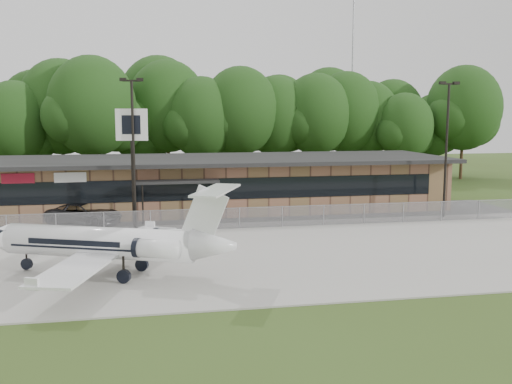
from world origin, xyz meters
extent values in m
plane|color=#354619|center=(0.00, 0.00, 0.00)|extent=(160.00, 160.00, 0.00)
cube|color=#9E9B93|center=(0.00, 8.00, 0.04)|extent=(64.00, 18.00, 0.08)
cube|color=#383835|center=(0.00, 19.50, 0.03)|extent=(50.00, 9.00, 0.06)
cube|color=#8D5D46|center=(0.00, 24.00, 2.00)|extent=(40.00, 10.00, 4.00)
cube|color=black|center=(0.00, 18.98, 2.30)|extent=(36.00, 0.08, 1.60)
cube|color=black|center=(0.00, 23.50, 4.15)|extent=(41.00, 11.50, 0.30)
cube|color=black|center=(-2.00, 18.40, 3.00)|extent=(6.00, 1.60, 0.20)
cube|color=maroon|center=(-13.00, 18.95, 3.40)|extent=(2.20, 0.06, 0.70)
cube|color=silver|center=(-9.50, 18.95, 3.40)|extent=(2.20, 0.06, 0.70)
cube|color=gray|center=(0.00, 15.00, 0.75)|extent=(46.00, 0.03, 1.50)
cube|color=gray|center=(0.00, 15.00, 1.50)|extent=(46.00, 0.04, 0.04)
cylinder|color=gray|center=(22.00, 48.00, 12.50)|extent=(0.20, 0.20, 25.00)
cylinder|color=black|center=(-5.00, 16.50, 5.00)|extent=(0.18, 0.18, 10.00)
cube|color=black|center=(-5.00, 16.50, 10.05)|extent=(1.20, 0.12, 0.12)
cube|color=black|center=(-5.55, 16.50, 10.12)|extent=(0.45, 0.30, 0.22)
cube|color=black|center=(-4.45, 16.50, 10.12)|extent=(0.45, 0.30, 0.22)
cylinder|color=black|center=(18.00, 16.50, 5.00)|extent=(0.18, 0.18, 10.00)
cube|color=black|center=(18.00, 16.50, 10.05)|extent=(1.20, 0.12, 0.12)
cube|color=black|center=(17.45, 16.50, 10.12)|extent=(0.45, 0.30, 0.22)
cube|color=black|center=(18.55, 16.50, 10.12)|extent=(0.45, 0.30, 0.22)
cylinder|color=white|center=(-6.47, 5.01, 1.62)|extent=(9.37, 5.05, 1.52)
cone|color=white|center=(-1.10, 2.79, 1.76)|extent=(2.52, 2.21, 1.52)
cube|color=white|center=(-7.23, 1.93, 1.19)|extent=(4.12, 6.08, 0.11)
cube|color=white|center=(-4.82, 7.73, 1.19)|extent=(4.12, 6.08, 0.11)
cylinder|color=white|center=(-3.76, 2.60, 1.76)|extent=(2.26, 1.59, 0.86)
cylinder|color=white|center=(-2.85, 4.80, 1.76)|extent=(2.26, 1.59, 0.86)
cube|color=white|center=(-1.54, 2.97, 3.14)|extent=(2.21, 1.02, 2.86)
cube|color=white|center=(-1.02, 2.75, 4.33)|extent=(2.82, 4.52, 0.10)
cube|color=black|center=(-11.12, 6.95, 1.88)|extent=(1.32, 1.42, 0.48)
cube|color=black|center=(-4.88, 4.36, 0.33)|extent=(1.58, 2.40, 0.67)
cylinder|color=black|center=(-10.16, 6.55, 0.33)|extent=(0.75, 0.75, 0.21)
imported|color=#333436|center=(-8.65, 18.94, 0.76)|extent=(6.05, 4.72, 1.53)
cylinder|color=black|center=(-5.08, 16.80, 3.91)|extent=(0.28, 0.28, 7.82)
cube|color=silver|center=(-5.08, 16.80, 7.13)|extent=(2.15, 0.69, 2.15)
cube|color=black|center=(-5.11, 16.68, 7.13)|extent=(1.25, 0.31, 1.27)
camera|label=1|loc=(-4.03, -22.90, 7.90)|focal=40.00mm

